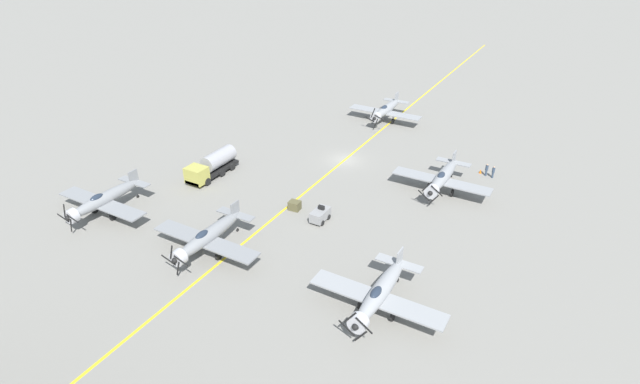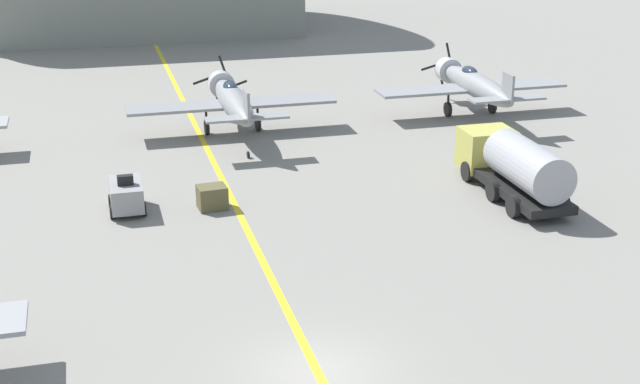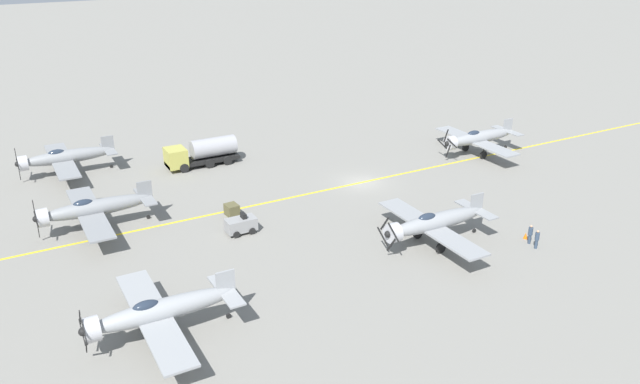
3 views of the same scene
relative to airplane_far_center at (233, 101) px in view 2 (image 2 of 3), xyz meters
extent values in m
plane|color=gray|center=(-1.90, -26.11, -2.01)|extent=(400.00, 400.00, 0.00)
cube|color=yellow|center=(-1.90, -26.11, -2.01)|extent=(0.30, 160.00, 0.01)
ellipsoid|color=gray|center=(0.00, -0.41, 0.04)|extent=(1.50, 9.50, 1.42)
cylinder|color=#B7B7BC|center=(0.00, 4.04, 0.04)|extent=(1.58, 0.90, 1.58)
ellipsoid|color=#232D3D|center=(0.00, 0.73, 0.60)|extent=(0.80, 1.70, 0.76)
cube|color=gray|center=(0.00, 0.35, -0.30)|extent=(12.00, 2.10, 0.16)
cube|color=gray|center=(0.00, -4.50, 0.19)|extent=(4.40, 1.10, 0.12)
cube|color=gray|center=(0.00, -4.50, 0.84)|extent=(0.14, 1.30, 1.60)
sphere|color=black|center=(0.00, 4.54, 0.04)|extent=(0.56, 0.56, 0.56)
cube|color=black|center=(0.84, 4.54, -0.22)|extent=(1.71, 0.06, 0.65)
cube|color=black|center=(0.26, 4.54, 0.87)|extent=(0.65, 0.06, 1.71)
cube|color=black|center=(-0.84, 4.54, 0.30)|extent=(1.71, 0.06, 0.65)
cube|color=black|center=(-0.26, 4.54, -0.80)|extent=(0.65, 0.06, 1.71)
cylinder|color=black|center=(-1.50, 0.35, -0.93)|extent=(0.14, 0.14, 1.26)
cylinder|color=black|center=(-1.50, 0.35, -1.56)|extent=(0.22, 0.90, 0.90)
cylinder|color=black|center=(1.50, 0.35, -0.93)|extent=(0.14, 0.14, 1.26)
cylinder|color=black|center=(1.50, 0.35, -1.56)|extent=(0.22, 0.90, 0.90)
cylinder|color=black|center=(0.00, -4.56, -1.83)|extent=(0.12, 0.36, 0.36)
ellipsoid|color=gray|center=(15.00, -0.26, 0.04)|extent=(1.50, 9.50, 1.42)
cylinder|color=#B7B7BC|center=(15.00, 4.19, 0.04)|extent=(1.58, 0.90, 1.58)
ellipsoid|color=#232D3D|center=(15.00, 0.88, 0.60)|extent=(0.80, 1.70, 0.76)
cube|color=gray|center=(15.00, 0.50, -0.30)|extent=(12.00, 2.10, 0.16)
cube|color=gray|center=(15.00, -4.35, 0.19)|extent=(4.40, 1.10, 0.12)
cube|color=gray|center=(15.00, -4.35, 0.84)|extent=(0.14, 1.30, 1.60)
sphere|color=black|center=(15.00, 4.69, 0.04)|extent=(0.56, 0.56, 0.56)
cube|color=black|center=(15.22, 4.69, 0.89)|extent=(0.57, 0.06, 1.73)
cube|color=black|center=(14.15, 4.69, 0.26)|extent=(1.73, 0.06, 0.57)
cube|color=black|center=(14.78, 4.69, -0.81)|extent=(0.57, 0.06, 1.73)
cube|color=black|center=(15.85, 4.69, -0.18)|extent=(1.73, 0.06, 0.57)
cylinder|color=black|center=(13.50, 0.50, -0.93)|extent=(0.14, 0.14, 1.26)
cylinder|color=black|center=(13.50, 0.50, -1.56)|extent=(0.22, 0.90, 0.90)
cylinder|color=black|center=(16.50, 0.50, -0.93)|extent=(0.14, 0.14, 1.26)
cylinder|color=black|center=(16.50, 0.50, -1.56)|extent=(0.22, 0.90, 0.90)
cylinder|color=black|center=(15.00, -4.41, -1.83)|extent=(0.12, 0.36, 0.36)
cube|color=black|center=(10.92, -13.47, -1.39)|extent=(2.25, 8.00, 0.40)
cube|color=#B2AD4C|center=(10.92, -10.51, -0.59)|extent=(2.50, 2.08, 2.00)
cylinder|color=#9E9EA3|center=(10.92, -14.79, -0.09)|extent=(2.10, 4.96, 2.10)
cylinder|color=black|center=(9.73, -10.99, -1.51)|extent=(0.30, 1.00, 1.00)
cylinder|color=black|center=(12.11, -10.99, -1.51)|extent=(0.30, 1.00, 1.00)
cylinder|color=black|center=(9.73, -13.87, -1.51)|extent=(0.30, 1.00, 1.00)
cylinder|color=black|center=(12.11, -13.87, -1.51)|extent=(0.30, 1.00, 1.00)
cylinder|color=black|center=(9.73, -15.95, -1.51)|extent=(0.30, 1.00, 1.00)
cylinder|color=black|center=(12.11, -15.95, -1.51)|extent=(0.30, 1.00, 1.00)
cube|color=gray|center=(-6.70, -10.84, -1.21)|extent=(1.40, 2.60, 1.10)
cube|color=black|center=(-6.70, -11.10, -0.44)|extent=(0.70, 0.36, 0.44)
cylinder|color=black|center=(-7.38, -10.12, -1.71)|extent=(0.20, 0.60, 0.60)
cylinder|color=black|center=(-6.01, -10.12, -1.71)|extent=(0.20, 0.60, 0.60)
cylinder|color=black|center=(-7.38, -11.55, -1.71)|extent=(0.20, 0.60, 0.60)
cylinder|color=black|center=(-6.01, -11.55, -1.71)|extent=(0.20, 0.60, 0.60)
cube|color=brown|center=(-2.94, -11.47, -1.48)|extent=(1.36, 1.16, 1.07)
camera|label=1|loc=(-29.99, 30.03, 28.01)|focal=28.00mm
camera|label=2|loc=(-7.95, -49.11, 12.58)|focal=50.00mm
camera|label=3|loc=(-52.10, 6.44, 22.11)|focal=35.00mm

